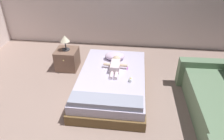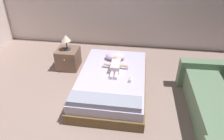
{
  "view_description": "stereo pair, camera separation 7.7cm",
  "coord_description": "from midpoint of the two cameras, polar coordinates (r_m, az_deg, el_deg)",
  "views": [
    {
      "loc": [
        0.64,
        -2.32,
        2.58
      ],
      "look_at": [
        0.25,
        0.95,
        0.45
      ],
      "focal_mm": 33.9,
      "sensor_mm": 36.0,
      "label": 1
    },
    {
      "loc": [
        0.71,
        -2.31,
        2.58
      ],
      "look_at": [
        0.25,
        0.95,
        0.45
      ],
      "focal_mm": 33.9,
      "sensor_mm": 36.0,
      "label": 2
    }
  ],
  "objects": [
    {
      "name": "blanket",
      "position": [
        3.31,
        -1.33,
        -8.38
      ],
      "size": [
        1.15,
        0.29,
        0.09
      ],
      "color": "#989CB2",
      "rests_on": "bed"
    },
    {
      "name": "baby_bottle",
      "position": [
        3.8,
        5.55,
        -2.63
      ],
      "size": [
        0.07,
        0.1,
        0.08
      ],
      "color": "white",
      "rests_on": "bed"
    },
    {
      "name": "bed",
      "position": [
        4.08,
        0.54,
        -3.31
      ],
      "size": [
        1.28,
        2.04,
        0.35
      ],
      "color": "brown",
      "rests_on": "ground_plane"
    },
    {
      "name": "baby",
      "position": [
        4.13,
        1.56,
        1.33
      ],
      "size": [
        0.48,
        0.67,
        0.17
      ],
      "color": "silver",
      "rests_on": "bed"
    },
    {
      "name": "nightstand",
      "position": [
        4.84,
        -11.24,
        3.08
      ],
      "size": [
        0.47,
        0.5,
        0.45
      ],
      "color": "brown",
      "rests_on": "ground_plane"
    },
    {
      "name": "toothbrush",
      "position": [
        4.17,
        4.78,
        0.52
      ],
      "size": [
        0.01,
        0.14,
        0.02
      ],
      "color": "purple",
      "rests_on": "bed"
    },
    {
      "name": "lamp",
      "position": [
        4.63,
        -11.86,
        8.17
      ],
      "size": [
        0.2,
        0.2,
        0.34
      ],
      "color": "#333338",
      "rests_on": "nightstand"
    },
    {
      "name": "pillow",
      "position": [
        4.43,
        1.42,
        3.76
      ],
      "size": [
        0.41,
        0.27,
        0.15
      ],
      "color": "silver",
      "rests_on": "bed"
    },
    {
      "name": "ground_plane",
      "position": [
        3.53,
        -5.73,
        -14.33
      ],
      "size": [
        8.0,
        8.0,
        0.0
      ],
      "primitive_type": "plane",
      "color": "gray"
    }
  ]
}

